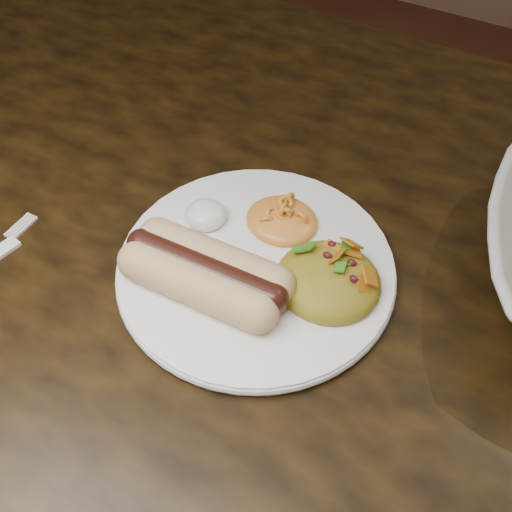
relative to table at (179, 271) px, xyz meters
The scene contains 7 objects.
floor 0.66m from the table, ahead, with size 4.00×4.00×0.00m, color #3B170C.
table is the anchor object (origin of this frame).
plate 0.15m from the table, 10.99° to the right, with size 0.26×0.26×0.01m, color white.
hotdog 0.17m from the table, 37.33° to the right, with size 0.13×0.07×0.04m.
mac_and_cheese 0.17m from the table, 17.02° to the left, with size 0.07×0.07×0.03m, color orange.
sour_cream 0.13m from the table, ahead, with size 0.04×0.04×0.02m, color white.
taco_salad 0.22m from the table, ahead, with size 0.10×0.09×0.04m.
Camera 1 is at (0.28, -0.33, 1.20)m, focal length 42.00 mm.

